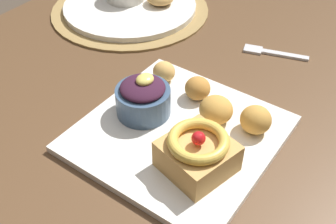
{
  "coord_description": "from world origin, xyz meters",
  "views": [
    {
      "loc": [
        -0.35,
        -0.32,
        1.18
      ],
      "look_at": [
        0.03,
        -0.05,
        0.77
      ],
      "focal_mm": 44.12,
      "sensor_mm": 36.0,
      "label": 1
    }
  ],
  "objects_px": {
    "front_plate": "(179,134)",
    "fritter_back": "(256,120)",
    "fritter_extra": "(216,110)",
    "fork": "(270,52)",
    "back_plate": "(130,6)",
    "cake_slice": "(198,153)",
    "fritter_middle": "(198,88)",
    "fritter_front": "(164,72)",
    "berry_ramekin": "(142,97)"
  },
  "relations": [
    {
      "from": "cake_slice",
      "to": "fritter_back",
      "type": "relative_size",
      "value": 2.23
    },
    {
      "from": "berry_ramekin",
      "to": "back_plate",
      "type": "distance_m",
      "value": 0.37
    },
    {
      "from": "fritter_back",
      "to": "fritter_extra",
      "type": "height_order",
      "value": "fritter_back"
    },
    {
      "from": "fritter_back",
      "to": "fork",
      "type": "bearing_deg",
      "value": 18.49
    },
    {
      "from": "fritter_middle",
      "to": "back_plate",
      "type": "relative_size",
      "value": 0.14
    },
    {
      "from": "front_plate",
      "to": "fritter_back",
      "type": "distance_m",
      "value": 0.12
    },
    {
      "from": "berry_ramekin",
      "to": "back_plate",
      "type": "bearing_deg",
      "value": 42.5
    },
    {
      "from": "berry_ramekin",
      "to": "fritter_middle",
      "type": "xyz_separation_m",
      "value": [
        0.08,
        -0.05,
        -0.01
      ]
    },
    {
      "from": "front_plate",
      "to": "back_plate",
      "type": "relative_size",
      "value": 0.93
    },
    {
      "from": "fritter_back",
      "to": "back_plate",
      "type": "height_order",
      "value": "fritter_back"
    },
    {
      "from": "fritter_extra",
      "to": "fritter_back",
      "type": "bearing_deg",
      "value": -76.84
    },
    {
      "from": "back_plate",
      "to": "fork",
      "type": "relative_size",
      "value": 2.4
    },
    {
      "from": "cake_slice",
      "to": "back_plate",
      "type": "xyz_separation_m",
      "value": [
        0.32,
        0.38,
        -0.03
      ]
    },
    {
      "from": "cake_slice",
      "to": "fritter_front",
      "type": "bearing_deg",
      "value": 48.47
    },
    {
      "from": "fritter_front",
      "to": "back_plate",
      "type": "bearing_deg",
      "value": 51.19
    },
    {
      "from": "fritter_middle",
      "to": "fritter_back",
      "type": "bearing_deg",
      "value": -98.54
    },
    {
      "from": "back_plate",
      "to": "fritter_front",
      "type": "bearing_deg",
      "value": -128.81
    },
    {
      "from": "cake_slice",
      "to": "fritter_extra",
      "type": "distance_m",
      "value": 0.1
    },
    {
      "from": "front_plate",
      "to": "fritter_front",
      "type": "distance_m",
      "value": 0.13
    },
    {
      "from": "cake_slice",
      "to": "fritter_extra",
      "type": "bearing_deg",
      "value": 16.15
    },
    {
      "from": "back_plate",
      "to": "fritter_middle",
      "type": "bearing_deg",
      "value": -122.29
    },
    {
      "from": "fritter_middle",
      "to": "fork",
      "type": "relative_size",
      "value": 0.34
    },
    {
      "from": "berry_ramekin",
      "to": "fritter_middle",
      "type": "height_order",
      "value": "berry_ramekin"
    },
    {
      "from": "front_plate",
      "to": "back_plate",
      "type": "xyz_separation_m",
      "value": [
        0.27,
        0.32,
        0.01
      ]
    },
    {
      "from": "fritter_front",
      "to": "fritter_extra",
      "type": "relative_size",
      "value": 0.74
    },
    {
      "from": "berry_ramekin",
      "to": "fritter_extra",
      "type": "height_order",
      "value": "berry_ramekin"
    },
    {
      "from": "front_plate",
      "to": "fritter_middle",
      "type": "bearing_deg",
      "value": 13.73
    },
    {
      "from": "berry_ramekin",
      "to": "fork",
      "type": "distance_m",
      "value": 0.31
    },
    {
      "from": "berry_ramekin",
      "to": "cake_slice",
      "type": "bearing_deg",
      "value": -110.24
    },
    {
      "from": "front_plate",
      "to": "fritter_front",
      "type": "height_order",
      "value": "fritter_front"
    },
    {
      "from": "fritter_front",
      "to": "back_plate",
      "type": "xyz_separation_m",
      "value": [
        0.18,
        0.23,
        -0.02
      ]
    },
    {
      "from": "front_plate",
      "to": "cake_slice",
      "type": "height_order",
      "value": "cake_slice"
    },
    {
      "from": "front_plate",
      "to": "cake_slice",
      "type": "distance_m",
      "value": 0.08
    },
    {
      "from": "back_plate",
      "to": "fork",
      "type": "distance_m",
      "value": 0.34
    },
    {
      "from": "front_plate",
      "to": "fritter_extra",
      "type": "bearing_deg",
      "value": -31.1
    },
    {
      "from": "berry_ramekin",
      "to": "fork",
      "type": "bearing_deg",
      "value": -17.08
    },
    {
      "from": "fritter_front",
      "to": "fork",
      "type": "bearing_deg",
      "value": -28.26
    },
    {
      "from": "cake_slice",
      "to": "fritter_middle",
      "type": "bearing_deg",
      "value": 32.13
    },
    {
      "from": "front_plate",
      "to": "fritter_back",
      "type": "xyz_separation_m",
      "value": [
        0.07,
        -0.09,
        0.03
      ]
    },
    {
      "from": "fritter_middle",
      "to": "fork",
      "type": "xyz_separation_m",
      "value": [
        0.21,
        -0.04,
        -0.03
      ]
    },
    {
      "from": "fritter_front",
      "to": "front_plate",
      "type": "bearing_deg",
      "value": -134.32
    },
    {
      "from": "back_plate",
      "to": "front_plate",
      "type": "bearing_deg",
      "value": -130.52
    },
    {
      "from": "berry_ramekin",
      "to": "fritter_extra",
      "type": "bearing_deg",
      "value": -64.87
    },
    {
      "from": "cake_slice",
      "to": "berry_ramekin",
      "type": "bearing_deg",
      "value": 69.76
    },
    {
      "from": "fritter_extra",
      "to": "fork",
      "type": "height_order",
      "value": "fritter_extra"
    },
    {
      "from": "fritter_extra",
      "to": "fork",
      "type": "xyz_separation_m",
      "value": [
        0.24,
        0.02,
        -0.03
      ]
    },
    {
      "from": "fritter_middle",
      "to": "back_plate",
      "type": "height_order",
      "value": "fritter_middle"
    },
    {
      "from": "back_plate",
      "to": "fork",
      "type": "bearing_deg",
      "value": -86.46
    },
    {
      "from": "front_plate",
      "to": "back_plate",
      "type": "height_order",
      "value": "back_plate"
    },
    {
      "from": "fritter_front",
      "to": "fritter_middle",
      "type": "height_order",
      "value": "fritter_middle"
    }
  ]
}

